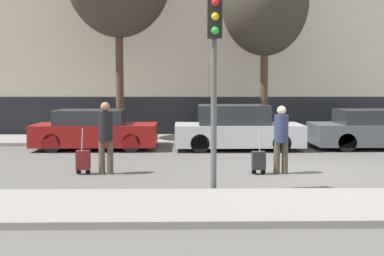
{
  "coord_description": "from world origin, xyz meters",
  "views": [
    {
      "loc": [
        -3.07,
        -12.91,
        2.23
      ],
      "look_at": [
        -2.77,
        1.8,
        0.95
      ],
      "focal_mm": 50.0,
      "sensor_mm": 36.0,
      "label": 1
    }
  ],
  "objects_px": {
    "parked_car_2": "(381,130)",
    "trolley_left": "(83,160)",
    "bare_tree_near_crossing": "(265,3)",
    "parked_bicycle": "(251,127)",
    "traffic_light": "(214,55)",
    "pedestrian_left": "(106,133)",
    "parked_car_1": "(237,129)",
    "trolley_right": "(259,160)",
    "pedestrian_right": "(281,136)",
    "parked_car_0": "(94,131)"
  },
  "relations": [
    {
      "from": "parked_car_2",
      "to": "trolley_left",
      "type": "height_order",
      "value": "parked_car_2"
    },
    {
      "from": "trolley_right",
      "to": "bare_tree_near_crossing",
      "type": "bearing_deg",
      "value": 80.33
    },
    {
      "from": "pedestrian_right",
      "to": "trolley_right",
      "type": "height_order",
      "value": "pedestrian_right"
    },
    {
      "from": "parked_car_2",
      "to": "trolley_left",
      "type": "xyz_separation_m",
      "value": [
        -9.01,
        -4.77,
        -0.28
      ]
    },
    {
      "from": "parked_car_1",
      "to": "bare_tree_near_crossing",
      "type": "relative_size",
      "value": 0.59
    },
    {
      "from": "parked_car_0",
      "to": "trolley_left",
      "type": "height_order",
      "value": "parked_car_0"
    },
    {
      "from": "parked_car_0",
      "to": "pedestrian_left",
      "type": "bearing_deg",
      "value": -77.57
    },
    {
      "from": "pedestrian_left",
      "to": "parked_bicycle",
      "type": "relative_size",
      "value": 0.98
    },
    {
      "from": "parked_car_1",
      "to": "parked_bicycle",
      "type": "relative_size",
      "value": 2.34
    },
    {
      "from": "parked_car_2",
      "to": "bare_tree_near_crossing",
      "type": "distance_m",
      "value": 6.15
    },
    {
      "from": "parked_car_1",
      "to": "traffic_light",
      "type": "distance_m",
      "value": 7.29
    },
    {
      "from": "parked_bicycle",
      "to": "trolley_left",
      "type": "bearing_deg",
      "value": -124.24
    },
    {
      "from": "parked_car_0",
      "to": "bare_tree_near_crossing",
      "type": "height_order",
      "value": "bare_tree_near_crossing"
    },
    {
      "from": "parked_car_0",
      "to": "parked_bicycle",
      "type": "xyz_separation_m",
      "value": [
        5.53,
        2.67,
        -0.13
      ]
    },
    {
      "from": "parked_car_2",
      "to": "bare_tree_near_crossing",
      "type": "bearing_deg",
      "value": 147.96
    },
    {
      "from": "parked_car_0",
      "to": "parked_bicycle",
      "type": "height_order",
      "value": "parked_car_0"
    },
    {
      "from": "parked_car_1",
      "to": "trolley_right",
      "type": "bearing_deg",
      "value": -89.44
    },
    {
      "from": "trolley_left",
      "to": "bare_tree_near_crossing",
      "type": "distance_m",
      "value": 10.06
    },
    {
      "from": "pedestrian_left",
      "to": "trolley_left",
      "type": "distance_m",
      "value": 0.85
    },
    {
      "from": "trolley_right",
      "to": "traffic_light",
      "type": "xyz_separation_m",
      "value": [
        -1.21,
        -2.16,
        2.42
      ]
    },
    {
      "from": "traffic_light",
      "to": "pedestrian_right",
      "type": "bearing_deg",
      "value": 51.56
    },
    {
      "from": "parked_car_0",
      "to": "pedestrian_right",
      "type": "relative_size",
      "value": 2.43
    },
    {
      "from": "traffic_light",
      "to": "trolley_left",
      "type": "bearing_deg",
      "value": 143.37
    },
    {
      "from": "pedestrian_left",
      "to": "trolley_left",
      "type": "height_order",
      "value": "pedestrian_left"
    },
    {
      "from": "parked_bicycle",
      "to": "parked_car_2",
      "type": "bearing_deg",
      "value": -33.63
    },
    {
      "from": "pedestrian_right",
      "to": "trolley_left",
      "type": "bearing_deg",
      "value": 173.93
    },
    {
      "from": "pedestrian_left",
      "to": "bare_tree_near_crossing",
      "type": "relative_size",
      "value": 0.25
    },
    {
      "from": "parked_bicycle",
      "to": "bare_tree_near_crossing",
      "type": "distance_m",
      "value": 4.65
    },
    {
      "from": "parked_bicycle",
      "to": "bare_tree_near_crossing",
      "type": "bearing_deg",
      "value": -45.51
    },
    {
      "from": "parked_car_0",
      "to": "trolley_right",
      "type": "relative_size",
      "value": 3.66
    },
    {
      "from": "pedestrian_right",
      "to": "bare_tree_near_crossing",
      "type": "bearing_deg",
      "value": 78.88
    },
    {
      "from": "pedestrian_left",
      "to": "parked_bicycle",
      "type": "distance_m",
      "value": 8.67
    },
    {
      "from": "parked_car_0",
      "to": "trolley_right",
      "type": "xyz_separation_m",
      "value": [
        4.73,
        -4.82,
        -0.29
      ]
    },
    {
      "from": "traffic_light",
      "to": "bare_tree_near_crossing",
      "type": "height_order",
      "value": "bare_tree_near_crossing"
    },
    {
      "from": "traffic_light",
      "to": "bare_tree_near_crossing",
      "type": "bearing_deg",
      "value": 75.33
    },
    {
      "from": "trolley_left",
      "to": "bare_tree_near_crossing",
      "type": "bearing_deg",
      "value": 52.15
    },
    {
      "from": "parked_car_1",
      "to": "parked_car_2",
      "type": "bearing_deg",
      "value": 1.46
    },
    {
      "from": "pedestrian_left",
      "to": "pedestrian_right",
      "type": "distance_m",
      "value": 4.23
    },
    {
      "from": "parked_car_0",
      "to": "parked_bicycle",
      "type": "relative_size",
      "value": 2.26
    },
    {
      "from": "parked_car_1",
      "to": "trolley_right",
      "type": "xyz_separation_m",
      "value": [
        0.05,
        -4.73,
        -0.35
      ]
    },
    {
      "from": "parked_car_1",
      "to": "bare_tree_near_crossing",
      "type": "height_order",
      "value": "bare_tree_near_crossing"
    },
    {
      "from": "trolley_left",
      "to": "pedestrian_right",
      "type": "xyz_separation_m",
      "value": [
        4.78,
        -0.03,
        0.59
      ]
    },
    {
      "from": "parked_car_1",
      "to": "traffic_light",
      "type": "bearing_deg",
      "value": -99.62
    },
    {
      "from": "pedestrian_right",
      "to": "parked_bicycle",
      "type": "distance_m",
      "value": 7.45
    },
    {
      "from": "parked_car_2",
      "to": "trolley_left",
      "type": "distance_m",
      "value": 10.19
    },
    {
      "from": "parked_bicycle",
      "to": "pedestrian_left",
      "type": "bearing_deg",
      "value": -121.26
    },
    {
      "from": "parked_car_2",
      "to": "pedestrian_left",
      "type": "height_order",
      "value": "pedestrian_left"
    },
    {
      "from": "trolley_left",
      "to": "bare_tree_near_crossing",
      "type": "xyz_separation_m",
      "value": [
        5.44,
        7.0,
        4.76
      ]
    },
    {
      "from": "bare_tree_near_crossing",
      "to": "trolley_right",
      "type": "bearing_deg",
      "value": -99.67
    },
    {
      "from": "parked_car_1",
      "to": "trolley_right",
      "type": "height_order",
      "value": "parked_car_1"
    }
  ]
}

